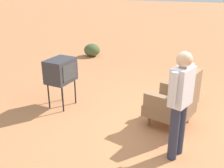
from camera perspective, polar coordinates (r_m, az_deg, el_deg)
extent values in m
plane|color=#C17A4C|center=(4.92, 11.17, -9.94)|extent=(60.00, 60.00, 0.00)
cylinder|color=brown|center=(5.42, 10.59, -5.42)|extent=(0.05, 0.05, 0.22)
cylinder|color=brown|center=(5.00, 7.93, -7.71)|extent=(0.05, 0.05, 0.22)
cylinder|color=brown|center=(5.26, 15.85, -6.84)|extent=(0.05, 0.05, 0.22)
cylinder|color=brown|center=(4.81, 13.59, -9.38)|extent=(0.05, 0.05, 0.22)
cube|color=#8C6B4C|center=(5.02, 12.18, -5.18)|extent=(0.93, 0.93, 0.20)
cube|color=#8C6B4C|center=(4.75, 16.09, -1.57)|extent=(0.78, 0.35, 0.64)
cube|color=#8C6B4C|center=(5.20, 13.82, -1.58)|extent=(0.32, 0.70, 0.26)
cube|color=#8C6B4C|center=(4.65, 10.78, -4.12)|extent=(0.32, 0.70, 0.26)
cylinder|color=black|center=(6.12, 13.32, -0.70)|extent=(0.04, 0.04, 0.56)
cylinder|color=black|center=(5.71, 12.71, -2.30)|extent=(0.04, 0.04, 0.56)
cylinder|color=black|center=(6.09, 17.48, -1.24)|extent=(0.04, 0.04, 0.56)
cylinder|color=black|center=(5.68, 17.18, -2.88)|extent=(0.04, 0.04, 0.56)
cube|color=brown|center=(5.79, 15.45, 0.92)|extent=(0.56, 0.56, 0.03)
cylinder|color=black|center=(5.48, -10.46, -3.19)|extent=(0.03, 0.03, 0.55)
cylinder|color=black|center=(5.80, -7.86, -1.59)|extent=(0.03, 0.03, 0.55)
cylinder|color=black|center=(5.70, -13.36, -2.46)|extent=(0.03, 0.03, 0.55)
cylinder|color=black|center=(6.01, -10.69, -0.97)|extent=(0.03, 0.03, 0.55)
cube|color=#333338|center=(5.56, -10.94, 2.85)|extent=(0.65, 0.51, 0.48)
cube|color=#383D3F|center=(5.43, -9.06, 2.52)|extent=(0.42, 0.06, 0.34)
cylinder|color=#2D3347|center=(4.22, 14.36, -9.11)|extent=(0.14, 0.14, 0.86)
cylinder|color=#2D3347|center=(4.06, 13.05, -10.26)|extent=(0.14, 0.14, 0.86)
cube|color=silver|center=(3.83, 14.64, -0.54)|extent=(0.41, 0.33, 0.56)
cylinder|color=silver|center=(4.03, 16.22, 0.81)|extent=(0.09, 0.09, 0.50)
cylinder|color=silver|center=(3.62, 12.96, -1.21)|extent=(0.09, 0.09, 0.50)
sphere|color=#DBAD84|center=(3.71, 15.20, 5.06)|extent=(0.22, 0.22, 0.22)
cylinder|color=silver|center=(5.63, 14.43, 1.67)|extent=(0.06, 0.06, 0.20)
cylinder|color=blue|center=(5.78, 15.35, 1.69)|extent=(0.07, 0.07, 0.12)
cylinder|color=red|center=(5.87, 17.73, 1.73)|extent=(0.07, 0.07, 0.12)
cylinder|color=silver|center=(5.54, 17.60, 0.89)|extent=(0.09, 0.09, 0.18)
sphere|color=yellow|center=(5.49, 17.76, 2.26)|extent=(0.07, 0.07, 0.07)
sphere|color=#E04C66|center=(5.53, 17.89, 2.37)|extent=(0.07, 0.07, 0.07)
sphere|color=orange|center=(5.46, 17.58, 2.17)|extent=(0.07, 0.07, 0.07)
ellipsoid|color=#475B33|center=(9.44, -4.28, 7.25)|extent=(0.56, 0.56, 0.43)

